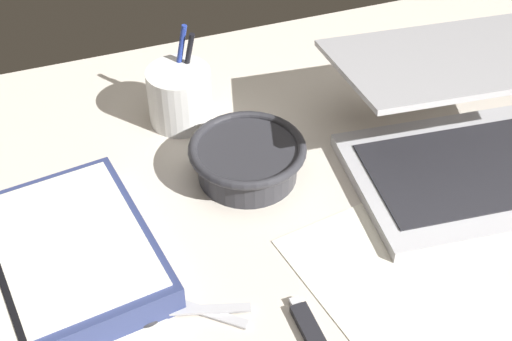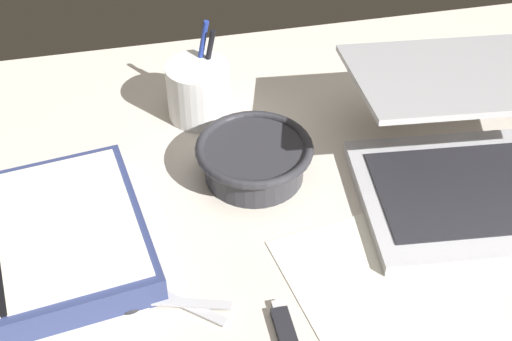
{
  "view_description": "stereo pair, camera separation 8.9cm",
  "coord_description": "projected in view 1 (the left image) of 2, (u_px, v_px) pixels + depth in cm",
  "views": [
    {
      "loc": [
        -25.88,
        -57.58,
        68.17
      ],
      "look_at": [
        -2.92,
        5.42,
        9.0
      ],
      "focal_mm": 50.0,
      "sensor_mm": 36.0,
      "label": 1
    },
    {
      "loc": [
        -17.31,
        -60.08,
        68.17
      ],
      "look_at": [
        -2.92,
        5.42,
        9.0
      ],
      "focal_mm": 50.0,
      "sensor_mm": 36.0,
      "label": 2
    }
  ],
  "objects": [
    {
      "name": "pen_cup",
      "position": [
        180.0,
        96.0,
        1.06
      ],
      "size": [
        9.58,
        9.58,
        14.81
      ],
      "color": "white",
      "rests_on": "desk_top"
    },
    {
      "name": "usb_drive",
      "position": [
        307.0,
        325.0,
        0.8
      ],
      "size": [
        2.04,
        7.21,
        1.0
      ],
      "rotation": [
        0.0,
        0.0,
        0.01
      ],
      "color": "black",
      "rests_on": "desk_top"
    },
    {
      "name": "scissors",
      "position": [
        163.0,
        306.0,
        0.82
      ],
      "size": [
        13.7,
        10.3,
        0.8
      ],
      "rotation": [
        0.0,
        0.0,
        -0.5
      ],
      "color": "#B7B7BC",
      "rests_on": "desk_top"
    },
    {
      "name": "planner",
      "position": [
        2.0,
        278.0,
        0.83
      ],
      "size": [
        38.37,
        30.39,
        4.49
      ],
      "rotation": [
        0.0,
        0.0,
        0.14
      ],
      "color": "navy",
      "rests_on": "desk_top"
    },
    {
      "name": "paper_sheet_front",
      "position": [
        412.0,
        289.0,
        0.84
      ],
      "size": [
        25.61,
        32.64,
        0.16
      ],
      "primitive_type": "cube",
      "rotation": [
        0.0,
        0.0,
        0.16
      ],
      "color": "silver",
      "rests_on": "desk_top"
    },
    {
      "name": "bowl",
      "position": [
        247.0,
        158.0,
        0.97
      ],
      "size": [
        16.13,
        16.13,
        5.48
      ],
      "color": "#2D2D33",
      "rests_on": "desk_top"
    },
    {
      "name": "laptop",
      "position": [
        473.0,
        132.0,
        0.98
      ],
      "size": [
        37.9,
        36.97,
        16.08
      ],
      "rotation": [
        0.0,
        0.0,
        -0.1
      ],
      "color": "#B7B7BC",
      "rests_on": "desk_top"
    },
    {
      "name": "desk_top",
      "position": [
        292.0,
        238.0,
        0.92
      ],
      "size": [
        140.0,
        100.0,
        2.0
      ],
      "primitive_type": "cube",
      "color": "beige",
      "rests_on": "ground"
    }
  ]
}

